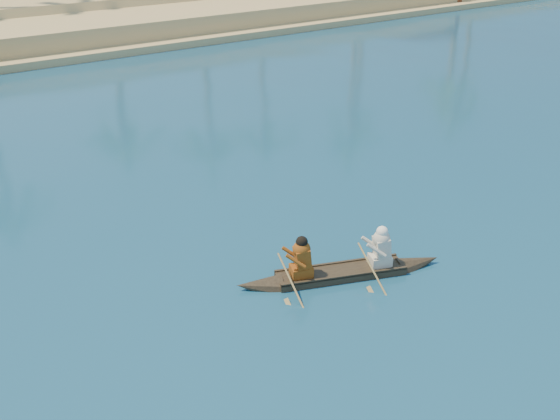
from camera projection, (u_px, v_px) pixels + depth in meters
canoe at (341, 267)px, 12.61m from camera, size 4.25×2.07×1.19m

